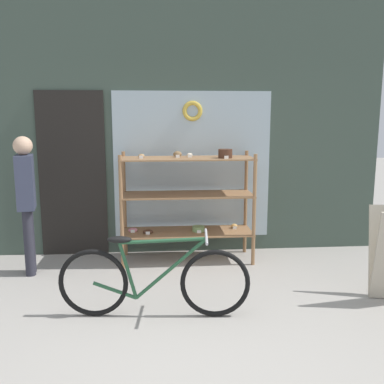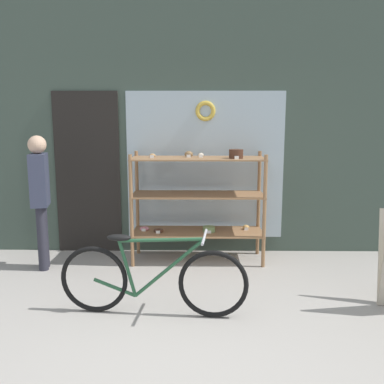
# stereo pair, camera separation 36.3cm
# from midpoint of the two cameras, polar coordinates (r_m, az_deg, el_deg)

# --- Properties ---
(ground_plane) EXTENTS (30.00, 30.00, 0.00)m
(ground_plane) POSITION_cam_midpoint_polar(r_m,az_deg,el_deg) (3.32, 2.14, -22.50)
(ground_plane) COLOR gray
(storefront_facade) EXTENTS (5.38, 0.13, 3.40)m
(storefront_facade) POSITION_cam_midpoint_polar(r_m,az_deg,el_deg) (5.56, 1.22, 8.74)
(storefront_facade) COLOR #3D4C42
(storefront_facade) RESTS_ON ground_plane
(display_case) EXTENTS (1.61, 0.54, 1.40)m
(display_case) POSITION_cam_midpoint_polar(r_m,az_deg,el_deg) (5.24, 2.94, -0.58)
(display_case) COLOR #8E6642
(display_case) RESTS_ON ground_plane
(bicycle) EXTENTS (1.72, 0.46, 0.76)m
(bicycle) POSITION_cam_midpoint_polar(r_m,az_deg,el_deg) (3.92, -2.69, -11.54)
(bicycle) COLOR black
(bicycle) RESTS_ON ground_plane
(pedestrian) EXTENTS (0.24, 0.35, 1.57)m
(pedestrian) POSITION_cam_midpoint_polar(r_m,az_deg,el_deg) (5.17, -17.74, -0.07)
(pedestrian) COLOR #282833
(pedestrian) RESTS_ON ground_plane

